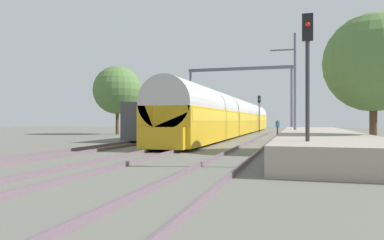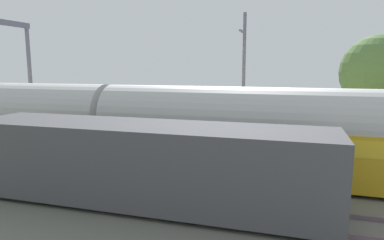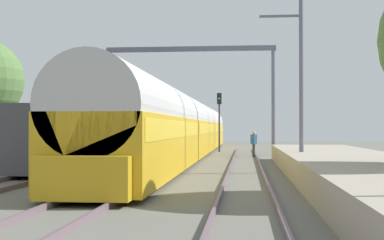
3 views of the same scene
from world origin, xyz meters
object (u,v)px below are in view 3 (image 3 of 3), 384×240
passenger_train (188,127)px  catenary_gantry (190,77)px  freight_car (80,137)px  railway_signal_far (219,114)px  person_crossing (254,141)px

passenger_train → catenary_gantry: bearing=90.0°
freight_car → railway_signal_far: size_ratio=2.74×
person_crossing → railway_signal_far: (-2.63, 7.13, 2.02)m
freight_car → person_crossing: bearing=51.6°
freight_car → railway_signal_far: (5.92, 17.91, 1.58)m
railway_signal_far → catenary_gantry: (-1.92, -4.41, 2.57)m
passenger_train → catenary_gantry: 4.03m
passenger_train → person_crossing: size_ratio=28.44×
freight_car → person_crossing: size_ratio=7.51×
freight_car → person_crossing: (8.55, 10.78, -0.44)m
catenary_gantry → passenger_train: bearing=-90.0°
catenary_gantry → freight_car: bearing=-106.5°
railway_signal_far → passenger_train: bearing=-107.4°
passenger_train → railway_signal_far: (1.92, 6.12, 1.08)m
railway_signal_far → catenary_gantry: bearing=-113.5°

